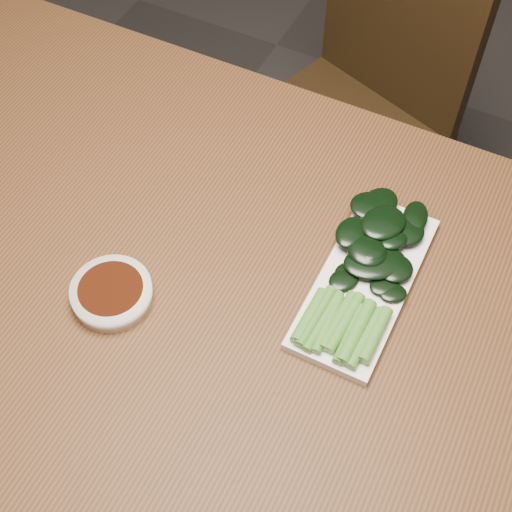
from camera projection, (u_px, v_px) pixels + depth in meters
name	position (u px, v px, depth m)	size (l,w,h in m)	color
ground	(242.00, 460.00, 1.61)	(6.00, 6.00, 0.00)	#2C2929
table	(234.00, 307.00, 1.05)	(1.40, 0.80, 0.75)	#4E2D16
chair_far	(358.00, 104.00, 1.57)	(0.49, 0.49, 0.89)	black
sauce_bowl	(112.00, 293.00, 0.97)	(0.11, 0.11, 0.03)	white
serving_plate	(365.00, 282.00, 0.99)	(0.12, 0.29, 0.01)	white
gai_lan	(366.00, 268.00, 0.98)	(0.14, 0.30, 0.03)	#48872E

